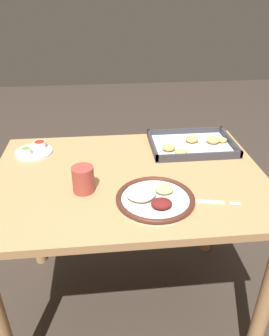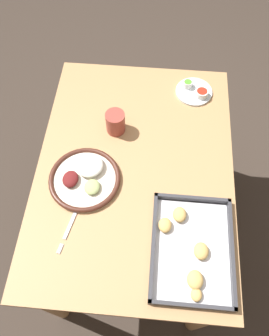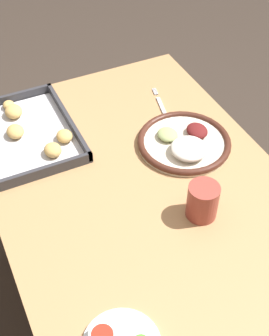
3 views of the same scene
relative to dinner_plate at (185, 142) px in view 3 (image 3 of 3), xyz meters
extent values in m
plane|color=#382D26|center=(-0.07, 0.18, -0.77)|extent=(8.00, 8.00, 0.00)
cube|color=#AD7F51|center=(-0.07, 0.18, -0.03)|extent=(1.08, 0.77, 0.03)
cylinder|color=#AD7F51|center=(0.42, -0.15, -0.41)|extent=(0.06, 0.06, 0.72)
cylinder|color=#AD7F51|center=(0.42, 0.52, -0.41)|extent=(0.06, 0.06, 0.72)
cylinder|color=beige|center=(0.01, 0.00, -0.01)|extent=(0.27, 0.27, 0.01)
torus|color=#472319|center=(0.01, 0.00, 0.00)|extent=(0.28, 0.28, 0.02)
ellipsoid|color=white|center=(-0.04, 0.01, 0.02)|extent=(0.11, 0.11, 0.04)
ellipsoid|color=maroon|center=(0.02, -0.05, 0.01)|extent=(0.07, 0.06, 0.03)
ellipsoid|color=#9EAD6B|center=(0.04, 0.03, 0.01)|extent=(0.07, 0.06, 0.02)
cube|color=silver|center=(0.17, -0.02, -0.01)|extent=(0.14, 0.04, 0.00)
cylinder|color=silver|center=(0.27, -0.05, -0.01)|extent=(0.03, 0.01, 0.00)
cylinder|color=silver|center=(0.27, -0.05, -0.01)|extent=(0.03, 0.01, 0.00)
cylinder|color=silver|center=(0.27, -0.04, -0.01)|extent=(0.03, 0.01, 0.00)
cylinder|color=silver|center=(0.28, -0.04, -0.01)|extent=(0.03, 0.01, 0.00)
cylinder|color=#B22819|center=(-0.45, 0.45, 0.02)|extent=(0.05, 0.05, 0.01)
cube|color=#333338|center=(0.24, 0.41, -0.01)|extent=(0.38, 0.28, 0.01)
cube|color=silver|center=(0.24, 0.41, -0.01)|extent=(0.35, 0.26, 0.00)
cube|color=#333338|center=(0.24, 0.27, 0.01)|extent=(0.38, 0.01, 0.03)
cube|color=#333338|center=(0.06, 0.41, 0.01)|extent=(0.01, 0.28, 0.03)
cube|color=#333338|center=(0.42, 0.41, 0.01)|extent=(0.01, 0.28, 0.03)
ellipsoid|color=tan|center=(0.12, 0.36, 0.01)|extent=(0.06, 0.05, 0.03)
ellipsoid|color=tan|center=(0.25, 0.44, 0.01)|extent=(0.06, 0.05, 0.03)
ellipsoid|color=tan|center=(0.34, 0.41, 0.01)|extent=(0.06, 0.05, 0.03)
ellipsoid|color=tan|center=(0.39, 0.42, 0.01)|extent=(0.04, 0.04, 0.02)
ellipsoid|color=tan|center=(0.17, 0.31, 0.01)|extent=(0.05, 0.05, 0.03)
cylinder|color=#993D33|center=(-0.24, 0.09, 0.04)|extent=(0.08, 0.08, 0.10)
camera|label=1|loc=(-0.16, -0.91, 0.65)|focal=35.00mm
camera|label=2|loc=(0.55, 0.24, 1.11)|focal=35.00mm
camera|label=3|loc=(-0.86, 0.57, 0.91)|focal=50.00mm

